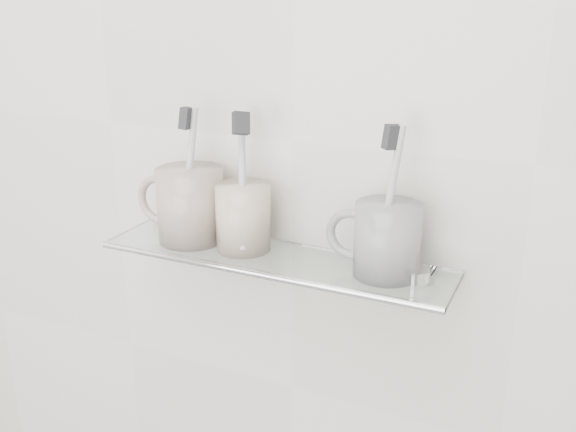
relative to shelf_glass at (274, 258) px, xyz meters
The scene contains 18 objects.
wall_back 0.17m from the shelf_glass, 90.00° to the left, with size 2.50×2.50×0.00m, color silver.
shelf_glass is the anchor object (origin of this frame).
shelf_rail 0.06m from the shelf_glass, 90.00° to the right, with size 0.01×0.01×0.50m, color silver.
bracket_left 0.22m from the shelf_glass, 167.38° to the left, with size 0.02×0.02×0.03m, color silver.
bracket_right 0.22m from the shelf_glass, 12.62° to the left, with size 0.02×0.02×0.03m, color silver.
mug_left 0.15m from the shelf_glass, behind, with size 0.10×0.10×0.11m, color silver.
mug_left_handle 0.20m from the shelf_glass, behind, with size 0.08×0.08×0.01m, color silver.
toothbrush_left 0.17m from the shelf_glass, behind, with size 0.01×0.01×0.19m, color silver.
bristles_left 0.23m from the shelf_glass, behind, with size 0.01×0.02×0.03m, color #2A2B2F.
mug_center 0.07m from the shelf_glass, behind, with size 0.08×0.08×0.10m, color beige.
mug_center_handle 0.11m from the shelf_glass, behind, with size 0.07×0.07×0.01m, color beige.
toothbrush_center 0.12m from the shelf_glass, behind, with size 0.01×0.01×0.19m, color #A3AFCC.
bristles_center 0.19m from the shelf_glass, behind, with size 0.01×0.02×0.03m, color #2A2B2F.
mug_right 0.17m from the shelf_glass, ahead, with size 0.09×0.09×0.10m, color silver.
mug_right_handle 0.12m from the shelf_glass, ahead, with size 0.07×0.07×0.01m, color silver.
toothbrush_right 0.19m from the shelf_glass, ahead, with size 0.01×0.01×0.19m, color beige.
bristles_right 0.24m from the shelf_glass, ahead, with size 0.01×0.02×0.03m, color #2A2B2F.
chrome_cap 0.20m from the shelf_glass, ahead, with size 0.04×0.04×0.02m, color silver.
Camera 1 is at (0.37, 0.30, 1.44)m, focal length 40.00 mm.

